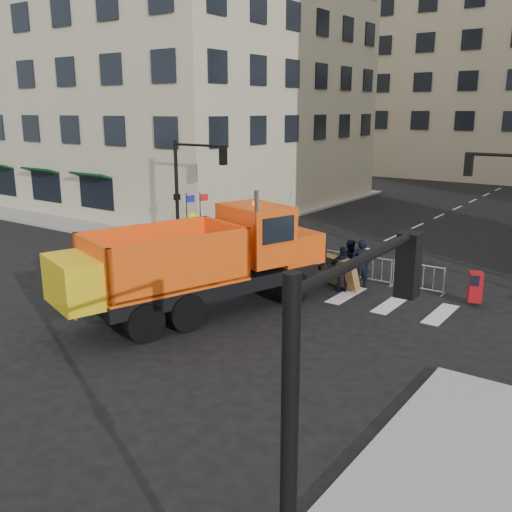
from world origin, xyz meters
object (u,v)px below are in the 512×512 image
Objects in this scene: newspaper_box at (475,287)px; cop_b at (349,261)px; cop_c at (343,269)px; plow_truck at (199,260)px; cop_a at (361,263)px; worker at (193,229)px.

cop_b is at bearing 157.89° from newspaper_box.
cop_b is 1.00× the size of cop_c.
cop_b is 1.22m from cop_c.
plow_truck is 10.32× the size of newspaper_box.
cop_a reaches higher than cop_c.
cop_c reaches higher than newspaper_box.
plow_truck is 6.30× the size of cop_b.
cop_c is (2.93, 4.99, -1.00)m from plow_truck.
cop_b is 9.20m from worker.
worker reaches higher than cop_c.
cop_a is 1.09× the size of cop_c.
cop_a reaches higher than worker.
newspaper_box is at bearing 155.57° from cop_a.
cop_a is at bearing 153.09° from cop_b.
worker is at bearing -35.91° from cop_a.
worker is 1.54× the size of newspaper_box.
plow_truck is 6.78m from cop_b.
worker is (-9.48, 2.03, 0.10)m from cop_c.
worker is 14.11m from newspaper_box.
newspaper_box is at bearing -32.09° from plow_truck.
plow_truck is at bearing 63.64° from cop_b.
cop_c is at bearing -12.40° from worker.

